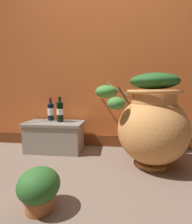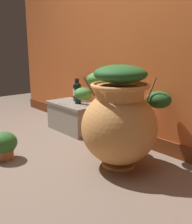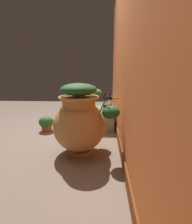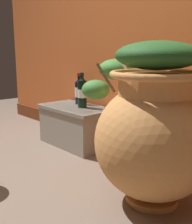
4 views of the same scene
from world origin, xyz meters
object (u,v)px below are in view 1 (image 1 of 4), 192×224
(potted_shrub, at_px, (39,188))
(wine_bottle_middle, at_px, (60,110))
(terracotta_urn, at_px, (151,122))
(wine_bottle_left, at_px, (51,111))

(potted_shrub, bearing_deg, wine_bottle_middle, 101.60)
(terracotta_urn, bearing_deg, wine_bottle_left, 160.72)
(wine_bottle_left, height_order, potted_shrub, wine_bottle_left)
(wine_bottle_middle, xyz_separation_m, potted_shrub, (0.22, -1.05, -0.36))
(potted_shrub, bearing_deg, wine_bottle_left, 107.95)
(terracotta_urn, relative_size, wine_bottle_left, 3.10)
(wine_bottle_middle, relative_size, potted_shrub, 1.16)
(terracotta_urn, distance_m, wine_bottle_middle, 1.07)
(wine_bottle_left, distance_m, wine_bottle_middle, 0.18)
(wine_bottle_left, xyz_separation_m, wine_bottle_middle, (0.15, -0.09, 0.02))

